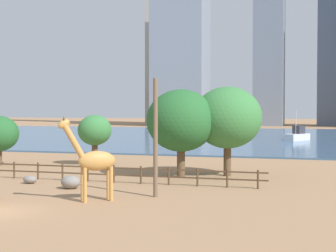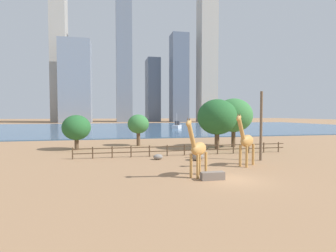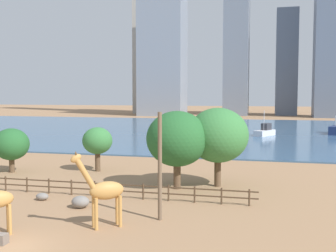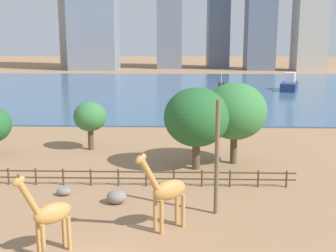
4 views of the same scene
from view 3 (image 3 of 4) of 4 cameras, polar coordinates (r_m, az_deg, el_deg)
ground_plane at (r=101.37m, az=5.93°, el=-0.49°), size 400.00×400.00×0.00m
harbor_water at (r=98.40m, az=5.69°, el=-0.58°), size 180.00×86.00×0.20m
giraffe_companion at (r=27.36m, az=-8.72°, el=-8.64°), size 3.12×2.66×5.03m
utility_pole at (r=28.39m, az=-1.11°, el=-5.50°), size 0.28×0.28×7.33m
boulder_near_fence at (r=32.70m, az=-11.78°, el=-10.02°), size 1.35×1.21×0.90m
boulder_by_pole at (r=35.75m, az=-16.67°, el=-9.14°), size 1.03×0.78×0.59m
enclosure_fence at (r=35.83m, az=-9.63°, el=-8.22°), size 26.12×0.14×1.30m
tree_left_large at (r=46.95m, az=-9.54°, el=-2.03°), size 3.29×3.29×4.88m
tree_center_broad at (r=48.73m, az=-20.47°, el=-2.35°), size 3.84×3.84×4.81m
tree_right_tall at (r=37.62m, az=1.25°, el=-1.76°), size 5.54×5.54×7.03m
tree_left_small at (r=38.82m, az=6.78°, el=-1.27°), size 5.59×5.59×7.27m
boat_ferry at (r=86.32m, az=12.98°, el=-0.72°), size 4.34×5.91×5.05m
skyline_tower_needle at (r=178.77m, az=15.75°, el=8.18°), size 8.36×15.46×41.91m
skyline_tower_glass at (r=165.33m, az=21.03°, el=10.65°), size 10.34×10.79×54.96m
skyline_block_left at (r=175.29m, az=9.34°, el=15.89°), size 9.61×11.30×87.50m
skyline_block_right at (r=167.73m, az=-0.74°, el=9.49°), size 17.37×13.87×47.07m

